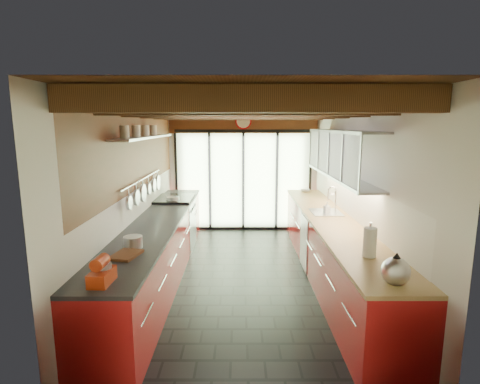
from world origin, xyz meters
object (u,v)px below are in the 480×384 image
at_px(stand_mixer, 102,272).
at_px(paper_towel, 370,243).
at_px(kettle, 396,269).
at_px(bowl, 305,191).
at_px(soap_bottle, 327,208).

height_order(stand_mixer, paper_towel, paper_towel).
height_order(kettle, bowl, kettle).
relative_size(stand_mixer, paper_towel, 0.78).
bearing_deg(bowl, paper_towel, -90.00).
bearing_deg(soap_bottle, paper_towel, -90.00).
bearing_deg(stand_mixer, kettle, -0.16).
relative_size(stand_mixer, kettle, 0.89).
bearing_deg(stand_mixer, paper_towel, 14.38).
relative_size(paper_towel, soap_bottle, 1.99).
relative_size(kettle, paper_towel, 0.88).
distance_m(stand_mixer, kettle, 2.54).
xyz_separation_m(stand_mixer, kettle, (2.54, -0.01, 0.03)).
relative_size(soap_bottle, bowl, 0.93).
xyz_separation_m(kettle, paper_towel, (-0.00, 0.66, 0.03)).
xyz_separation_m(paper_towel, bowl, (0.00, 3.84, -0.13)).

